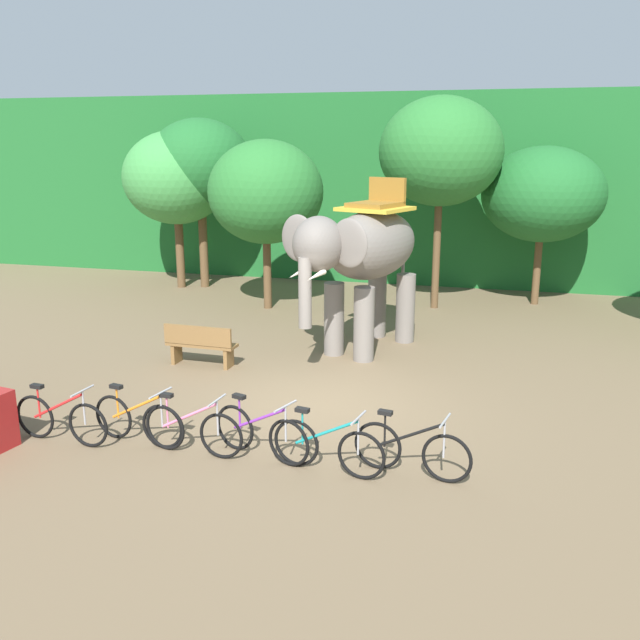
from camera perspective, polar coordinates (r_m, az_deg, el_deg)
ground_plane at (r=12.34m, az=0.17°, el=-7.08°), size 80.00×80.00×0.00m
foliage_hedge at (r=25.37m, az=8.53°, el=10.93°), size 36.00×6.00×6.06m
tree_right at (r=22.31m, az=-11.80°, el=11.41°), size 3.28×3.28×4.90m
tree_far_left at (r=22.23m, az=-9.89°, el=12.48°), size 3.25×3.25×5.27m
tree_left at (r=19.03m, az=-4.51°, el=10.48°), size 3.13×3.13×4.63m
tree_center_left at (r=19.25m, az=9.95°, el=13.53°), size 3.32×3.32×5.75m
tree_center_right at (r=20.45m, az=17.95°, el=9.84°), size 3.38×3.38×4.45m
elephant at (r=15.00m, az=3.64°, el=5.52°), size 2.83×4.21×3.78m
bike_red at (r=11.48m, az=-20.64°, el=-7.67°), size 1.71×0.52×0.92m
bike_orange at (r=11.08m, az=-14.77°, el=-8.01°), size 1.69×0.52×0.92m
bike_pink at (r=10.58m, az=-10.61°, el=-8.86°), size 1.71×0.52×0.92m
bike_purple at (r=10.32m, az=-4.91°, el=-9.28°), size 1.64×0.68×0.92m
bike_teal at (r=9.84m, az=0.65°, el=-10.45°), size 1.69×0.52×0.92m
bike_black at (r=9.84m, az=7.56°, el=-10.59°), size 1.69×0.52×0.92m
wooden_bench at (r=14.51m, az=-9.86°, el=-1.96°), size 1.51×0.46×0.89m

